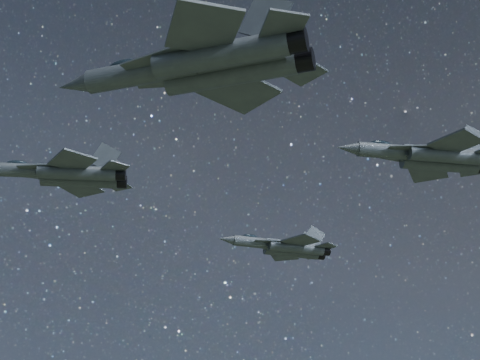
{
  "coord_description": "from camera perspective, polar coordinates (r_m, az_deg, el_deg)",
  "views": [
    {
      "loc": [
        -1.04,
        -61.25,
        128.12
      ],
      "look_at": [
        -4.29,
        -0.74,
        156.7
      ],
      "focal_mm": 50.0,
      "sensor_mm": 36.0,
      "label": 1
    }
  ],
  "objects": [
    {
      "name": "jet_lead",
      "position": [
        71.43,
        -14.65,
        0.51
      ],
      "size": [
        16.64,
        11.56,
        4.18
      ],
      "rotation": [
        0.0,
        0.0,
        0.15
      ],
      "color": "#394248"
    },
    {
      "name": "jet_left",
      "position": [
        89.75,
        3.84,
        -5.73
      ],
      "size": [
        15.91,
        10.58,
        4.04
      ],
      "rotation": [
        0.0,
        0.0,
        0.36
      ],
      "color": "#394248"
    },
    {
      "name": "jet_right",
      "position": [
        47.37,
        -3.07,
        9.83
      ],
      "size": [
        20.08,
        13.68,
        5.04
      ],
      "rotation": [
        0.0,
        0.0,
        -0.24
      ],
      "color": "#394248"
    },
    {
      "name": "jet_slot",
      "position": [
        66.94,
        15.96,
        1.95
      ],
      "size": [
        16.38,
        11.23,
        4.11
      ],
      "rotation": [
        0.0,
        0.0,
        0.21
      ],
      "color": "#394248"
    }
  ]
}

